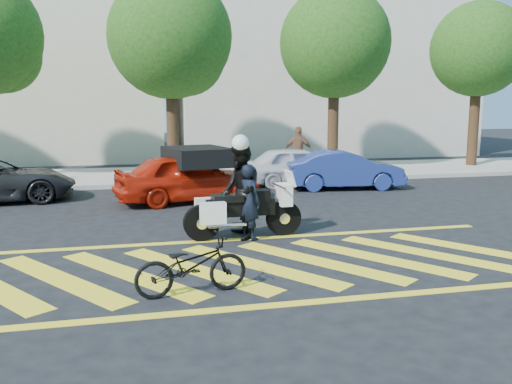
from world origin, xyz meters
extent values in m
plane|color=black|center=(0.00, 0.00, 0.00)|extent=(90.00, 90.00, 0.00)
cube|color=#9E998E|center=(0.00, 12.00, 0.07)|extent=(60.00, 5.00, 0.15)
cube|color=yellow|center=(-2.80, 0.00, 0.00)|extent=(2.43, 3.21, 0.01)
cube|color=yellow|center=(-1.70, 0.00, 0.00)|extent=(2.43, 3.21, 0.01)
cube|color=yellow|center=(-0.60, 0.00, 0.00)|extent=(2.43, 3.21, 0.01)
cube|color=yellow|center=(0.50, 0.00, 0.00)|extent=(2.43, 3.21, 0.01)
cube|color=yellow|center=(1.60, 0.00, 0.00)|extent=(2.43, 3.21, 0.01)
cube|color=yellow|center=(2.70, 0.00, 0.00)|extent=(2.43, 3.21, 0.01)
cube|color=yellow|center=(3.80, 0.00, 0.00)|extent=(2.43, 3.21, 0.01)
cube|color=yellow|center=(4.90, 0.00, 0.00)|extent=(2.43, 3.21, 0.01)
cube|color=yellow|center=(0.00, -1.90, 0.00)|extent=(12.00, 0.20, 0.01)
cube|color=yellow|center=(0.00, 1.90, 0.00)|extent=(12.00, 0.20, 0.01)
cube|color=beige|center=(9.00, 21.00, 5.50)|extent=(16.00, 8.00, 11.00)
sphere|color=#1D4412|center=(-5.90, 12.30, 4.53)|extent=(2.73, 2.73, 2.73)
cylinder|color=black|center=(0.00, 12.00, 2.00)|extent=(0.44, 0.44, 4.00)
sphere|color=#1D4412|center=(0.00, 12.00, 5.26)|extent=(4.60, 4.60, 4.60)
sphere|color=#1D4412|center=(0.60, 12.30, 4.58)|extent=(2.99, 2.99, 2.99)
cylinder|color=black|center=(6.50, 12.00, 2.00)|extent=(0.44, 0.44, 4.00)
sphere|color=#1D4412|center=(6.50, 12.00, 5.21)|extent=(4.40, 4.40, 4.40)
sphere|color=#1D4412|center=(7.10, 12.30, 4.55)|extent=(2.86, 2.86, 2.86)
cylinder|color=black|center=(13.00, 12.00, 2.00)|extent=(0.44, 0.44, 4.00)
sphere|color=#1D4412|center=(13.00, 12.00, 5.10)|extent=(4.00, 4.00, 4.00)
sphere|color=#1D4412|center=(13.60, 12.30, 4.50)|extent=(2.60, 2.60, 2.60)
imported|color=black|center=(0.74, 1.88, 0.79)|extent=(0.61, 0.69, 1.58)
imported|color=black|center=(-0.81, -1.17, 0.44)|extent=(1.75, 0.82, 0.89)
cylinder|color=black|center=(-0.25, 1.96, 0.38)|extent=(0.76, 0.20, 0.75)
cylinder|color=silver|center=(-0.25, 1.96, 0.38)|extent=(0.24, 0.19, 0.23)
cylinder|color=black|center=(1.53, 2.04, 0.38)|extent=(0.76, 0.20, 0.75)
cylinder|color=silver|center=(1.53, 2.04, 0.38)|extent=(0.24, 0.19, 0.23)
cube|color=black|center=(0.58, 2.00, 0.66)|extent=(1.44, 0.37, 0.34)
cube|color=black|center=(0.93, 2.01, 0.89)|extent=(0.53, 0.37, 0.25)
cube|color=black|center=(0.30, 1.98, 0.87)|extent=(0.65, 0.42, 0.14)
cube|color=silver|center=(1.53, 2.04, 0.89)|extent=(0.28, 0.49, 0.46)
cube|color=silver|center=(-0.08, 2.26, 0.63)|extent=(0.52, 0.23, 0.43)
cube|color=silver|center=(-0.05, 1.67, 0.63)|extent=(0.52, 0.23, 0.43)
imported|color=black|center=(0.58, 2.00, 1.00)|extent=(0.81, 1.01, 2.01)
imported|color=#B01908|center=(-0.02, 6.59, 0.71)|extent=(4.42, 2.55, 1.42)
imported|color=silver|center=(4.02, 8.86, 0.67)|extent=(3.98, 1.63, 1.35)
imported|color=navy|center=(5.30, 7.80, 0.64)|extent=(3.99, 1.78, 1.27)
imported|color=brown|center=(4.41, 10.02, 1.07)|extent=(1.16, 0.90, 1.84)
camera|label=1|loc=(-1.65, -8.89, 2.80)|focal=38.00mm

